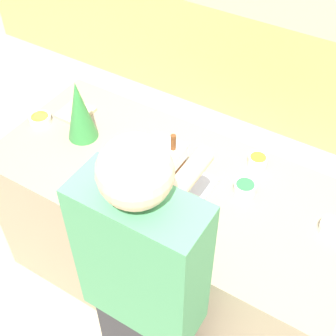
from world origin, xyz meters
The scene contains 13 objects.
ground_plane centered at (0.00, 0.00, 0.00)m, with size 12.00×12.00×0.00m, color #C6B28E.
back_cabinet_block centered at (0.00, 1.90, 0.45)m, with size 6.00×0.60×0.91m.
kitchen_island centered at (0.00, 0.00, 0.45)m, with size 1.79×0.81×0.89m.
baking_tray centered at (-0.03, -0.02, 0.90)m, with size 0.47×0.26×0.01m.
gingerbread_house centered at (-0.03, -0.02, 1.00)m, with size 0.18×0.17×0.27m.
decorative_tree centered at (-0.55, 0.02, 1.06)m, with size 0.16×0.16×0.33m.
candy_bowl_far_left centered at (0.75, 0.09, 0.92)m, with size 0.11×0.11×0.04m.
candy_bowl_far_right centered at (-0.82, -0.01, 0.91)m, with size 0.11×0.11×0.04m.
candy_bowl_beside_tree centered at (0.31, 0.30, 0.92)m, with size 0.09×0.09×0.05m.
candy_bowl_front_corner centered at (0.33, 0.10, 0.92)m, with size 0.10×0.10×0.05m.
cookbook centered at (-0.69, 0.14, 0.90)m, with size 0.16×0.17×0.02m.
mug centered at (0.00, -0.33, 0.94)m, with size 0.08×0.08×0.09m.
person centered at (0.24, -0.59, 0.88)m, with size 0.45×0.56×1.70m.
Camera 1 is at (0.78, -1.31, 2.51)m, focal length 50.00 mm.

